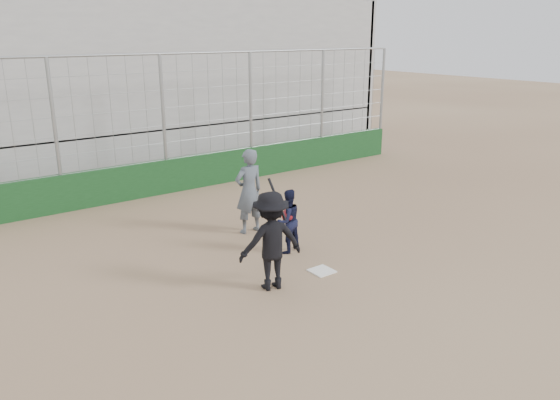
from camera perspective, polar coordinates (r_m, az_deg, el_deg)
ground at (r=11.02m, az=4.38°, el=-7.46°), size 90.00×90.00×0.00m
home_plate at (r=11.02m, az=4.38°, el=-7.40°), size 0.44×0.44×0.02m
backstop at (r=16.37m, az=-11.81°, el=4.01°), size 18.10×0.25×4.04m
bleachers at (r=20.63m, az=-18.15°, el=11.74°), size 20.25×6.70×6.98m
batter_at_plate at (r=9.99m, az=-0.95°, el=-4.28°), size 1.33×0.95×2.00m
catcher_crouched at (r=11.75m, az=0.84°, el=-3.26°), size 0.76×0.63×0.98m
umpire at (r=12.81m, az=-3.26°, el=0.48°), size 0.74×0.49×1.82m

